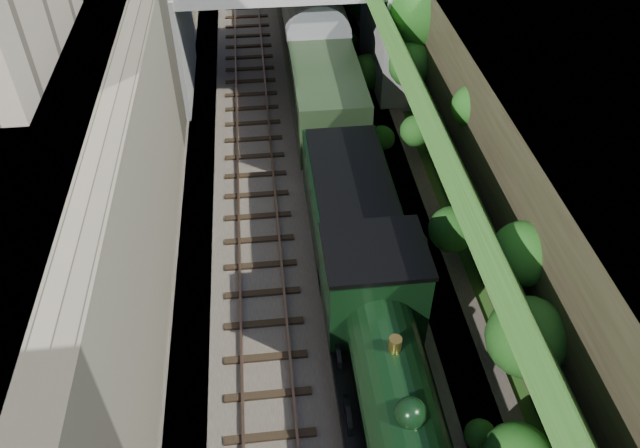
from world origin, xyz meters
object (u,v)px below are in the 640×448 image
at_px(tree, 428,10).
at_px(tender, 349,211).
at_px(road_bridge, 308,4).
at_px(locomotive, 391,388).

distance_m(tree, tender, 10.91).
distance_m(road_bridge, tender, 12.21).
relative_size(locomotive, tender, 1.70).
bearing_deg(road_bridge, tender, -88.77).
xyz_separation_m(tree, tender, (-4.71, -9.36, -3.03)).
relative_size(tree, tender, 1.10).
xyz_separation_m(locomotive, tender, (-0.00, 7.36, -0.27)).
distance_m(locomotive, tender, 7.37).
distance_m(tree, locomotive, 17.59).
height_order(locomotive, tender, locomotive).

